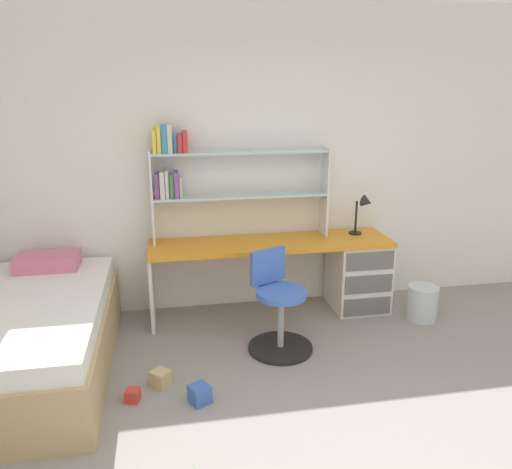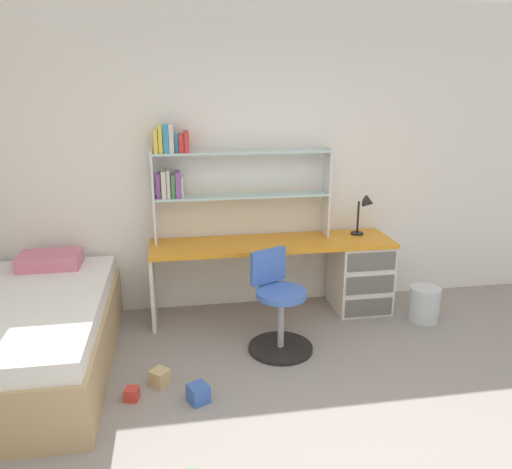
% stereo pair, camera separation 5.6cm
% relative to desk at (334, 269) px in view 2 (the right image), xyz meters
% --- Properties ---
extents(room_shell, '(5.97, 6.14, 2.78)m').
position_rel_desk_xyz_m(room_shell, '(-1.85, -1.00, 0.99)').
color(room_shell, white).
rests_on(room_shell, ground_plane).
extents(desk, '(2.19, 0.54, 0.70)m').
position_rel_desk_xyz_m(desk, '(0.00, 0.00, 0.00)').
color(desk, orange).
rests_on(desk, ground_plane).
extents(bookshelf_hutch, '(1.58, 0.22, 1.04)m').
position_rel_desk_xyz_m(bookshelf_hutch, '(-1.11, 0.15, 0.92)').
color(bookshelf_hutch, silver).
rests_on(bookshelf_hutch, desk).
extents(desk_lamp, '(0.20, 0.17, 0.38)m').
position_rel_desk_xyz_m(desk_lamp, '(0.31, 0.07, 0.55)').
color(desk_lamp, black).
rests_on(desk_lamp, desk).
extents(swivel_chair, '(0.52, 0.52, 0.80)m').
position_rel_desk_xyz_m(swivel_chair, '(-0.67, -0.65, -0.08)').
color(swivel_chair, black).
rests_on(swivel_chair, ground_plane).
extents(bed_platform, '(1.07, 1.92, 0.69)m').
position_rel_desk_xyz_m(bed_platform, '(-2.51, -0.68, -0.12)').
color(bed_platform, tan).
rests_on(bed_platform, ground_plane).
extents(waste_bin, '(0.27, 0.27, 0.31)m').
position_rel_desk_xyz_m(waste_bin, '(0.74, -0.37, -0.25)').
color(waste_bin, silver).
rests_on(waste_bin, ground_plane).
extents(toy_block_natural_1, '(0.16, 0.16, 0.12)m').
position_rel_desk_xyz_m(toy_block_natural_1, '(-1.61, -1.02, -0.35)').
color(toy_block_natural_1, tan).
rests_on(toy_block_natural_1, ground_plane).
extents(toy_block_blue_2, '(0.17, 0.17, 0.12)m').
position_rel_desk_xyz_m(toy_block_blue_2, '(-1.35, -1.27, -0.34)').
color(toy_block_blue_2, '#3860B7').
rests_on(toy_block_blue_2, ground_plane).
extents(toy_block_red_4, '(0.11, 0.11, 0.09)m').
position_rel_desk_xyz_m(toy_block_red_4, '(-1.79, -1.17, -0.36)').
color(toy_block_red_4, red).
rests_on(toy_block_red_4, ground_plane).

